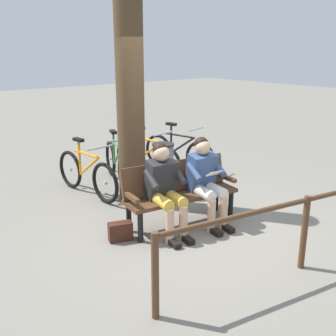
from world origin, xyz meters
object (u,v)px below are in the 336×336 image
(bench, at_px, (179,188))
(bicycle_silver, at_px, (87,174))
(person_reading, at_px, (205,177))
(person_companion, at_px, (165,185))
(bicycle_purple, at_px, (117,164))
(handbag, at_px, (120,231))
(tree_trunk, at_px, (130,88))
(bicycle_black, at_px, (179,153))
(litter_bin, at_px, (163,169))
(bicycle_red, at_px, (147,158))

(bench, bearing_deg, bicycle_silver, -67.13)
(person_reading, bearing_deg, person_companion, -0.05)
(bench, xyz_separation_m, person_reading, (-0.30, 0.21, 0.16))
(bicycle_purple, bearing_deg, handbag, -12.14)
(bicycle_silver, bearing_deg, handbag, -20.30)
(handbag, bearing_deg, bicycle_purple, -120.96)
(tree_trunk, height_order, bicycle_purple, tree_trunk)
(tree_trunk, relative_size, bicycle_silver, 2.12)
(bicycle_black, bearing_deg, bicycle_silver, -100.08)
(litter_bin, bearing_deg, person_reading, 78.54)
(tree_trunk, height_order, bicycle_black, tree_trunk)
(bicycle_silver, bearing_deg, bicycle_black, 88.04)
(litter_bin, relative_size, bicycle_silver, 0.52)
(person_reading, xyz_separation_m, handbag, (1.22, -0.27, -0.54))
(litter_bin, distance_m, bicycle_purple, 1.01)
(person_reading, relative_size, bicycle_black, 0.73)
(person_companion, xyz_separation_m, bicycle_purple, (-0.58, -2.11, -0.30))
(bicycle_black, bearing_deg, litter_bin, -64.36)
(person_reading, relative_size, bicycle_red, 0.72)
(bench, xyz_separation_m, handbag, (0.92, -0.06, -0.39))
(litter_bin, xyz_separation_m, bicycle_red, (-0.37, -0.97, -0.07))
(person_reading, bearing_deg, bicycle_silver, -60.86)
(person_reading, bearing_deg, bicycle_purple, -80.23)
(bench, height_order, bicycle_silver, bicycle_silver)
(person_reading, distance_m, bicycle_silver, 2.16)
(litter_bin, bearing_deg, handbag, 33.76)
(person_companion, distance_m, bicycle_red, 2.48)
(bicycle_red, bearing_deg, person_companion, -40.27)
(bench, height_order, tree_trunk, tree_trunk)
(person_companion, height_order, bicycle_black, person_companion)
(handbag, height_order, litter_bin, litter_bin)
(tree_trunk, xyz_separation_m, litter_bin, (-0.58, 0.06, -1.34))
(litter_bin, bearing_deg, bicycle_silver, -36.79)
(litter_bin, xyz_separation_m, bicycle_purple, (0.30, -0.96, -0.07))
(bench, xyz_separation_m, bicycle_black, (-1.63, -1.92, -0.15))
(bicycle_red, relative_size, bicycle_purple, 1.04)
(person_companion, bearing_deg, litter_bin, -119.09)
(person_reading, bearing_deg, bicycle_red, -97.31)
(bicycle_red, distance_m, bicycle_purple, 0.68)
(bicycle_black, height_order, bicycle_purple, same)
(bicycle_purple, xyz_separation_m, bicycle_silver, (0.71, 0.21, 0.00))
(litter_bin, bearing_deg, tree_trunk, -5.59)
(tree_trunk, bearing_deg, bicycle_black, -153.51)
(handbag, bearing_deg, bench, 176.58)
(bench, height_order, bicycle_red, bicycle_red)
(bicycle_silver, bearing_deg, person_companion, -1.74)
(bench, bearing_deg, bicycle_purple, -88.52)
(bicycle_purple, bearing_deg, tree_trunk, 2.09)
(litter_bin, distance_m, bicycle_red, 1.04)
(bench, distance_m, bicycle_black, 2.52)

